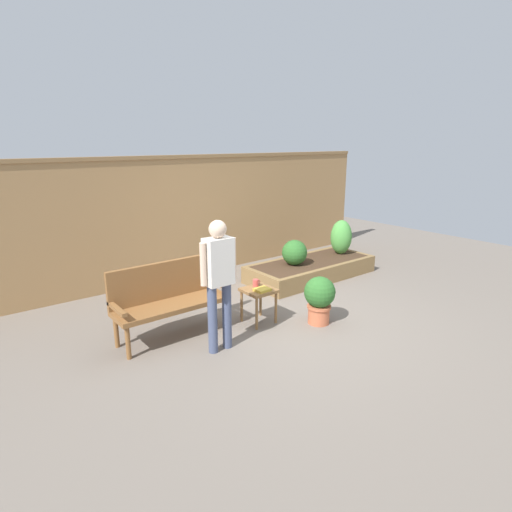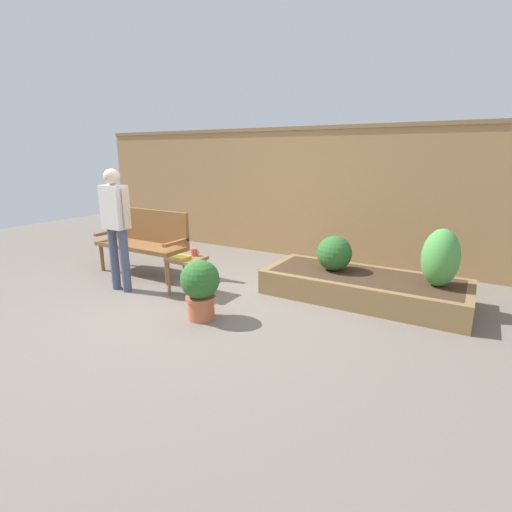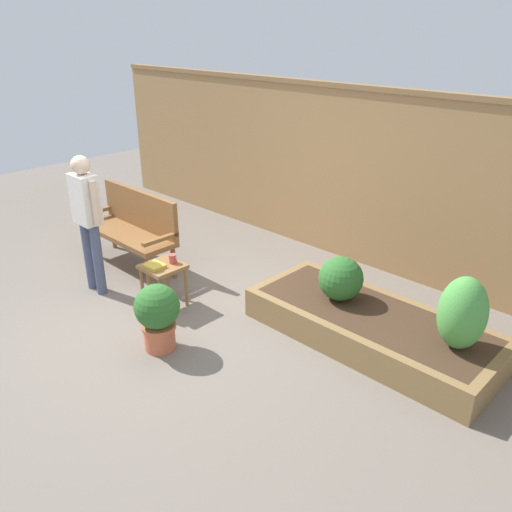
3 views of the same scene
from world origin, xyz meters
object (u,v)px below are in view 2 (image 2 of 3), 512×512
Objects in this scene: side_table at (187,264)px; shrub_near_bench at (334,253)px; shrub_far_corner at (440,258)px; cup_on_table at (195,252)px; person_by_bench at (116,220)px; potted_boxwood at (200,286)px; garden_bench at (145,237)px; book_on_table at (181,257)px.

shrub_near_bench reaches higher than side_table.
shrub_far_corner is (1.21, 0.00, 0.11)m from shrub_near_bench.
person_by_bench reaches higher than cup_on_table.
potted_boxwood reaches higher than cup_on_table.
shrub_near_bench is 0.68× the size of shrub_far_corner.
cup_on_table is at bearing 132.63° from potted_boxwood.
shrub_near_bench is 0.28× the size of person_by_bench.
side_table is at bearing -19.52° from garden_bench.
potted_boxwood is 1.01× the size of shrub_far_corner.
person_by_bench is (-0.88, -0.44, 0.41)m from cup_on_table.
person_by_bench is at bearing -153.41° from cup_on_table.
shrub_far_corner is (2.75, 0.87, 0.10)m from cup_on_table.
cup_on_table reaches higher than book_on_table.
side_table is 2.96m from shrub_far_corner.
shrub_far_corner is at bearing 17.60° from cup_on_table.
cup_on_table is at bearing 70.87° from side_table.
potted_boxwood is at bearing -27.87° from garden_bench.
garden_bench is at bearing 111.24° from person_by_bench.
cup_on_table is 2.88m from shrub_far_corner.
garden_bench is at bearing 154.65° from book_on_table.
cup_on_table is at bearing -13.94° from garden_bench.
potted_boxwood is 2.65m from shrub_far_corner.
garden_bench reaches higher than book_on_table.
book_on_table is 1.91m from shrub_near_bench.
potted_boxwood is 1.58m from person_by_bench.
shrub_near_bench is at bearing 12.16° from garden_bench.
garden_bench reaches higher than potted_boxwood.
book_on_table is 0.97m from person_by_bench.
book_on_table is at bearing -146.01° from shrub_near_bench.
cup_on_table is (0.04, 0.11, 0.13)m from side_table.
shrub_far_corner is 3.87m from person_by_bench.
potted_boxwood is 1.49× the size of shrub_near_bench.
side_table is 1.09× the size of shrub_near_bench.
side_table is at bearing -148.10° from shrub_near_bench.
book_on_table is 2.99m from shrub_far_corner.
garden_bench is at bearing 166.06° from cup_on_table.
shrub_near_bench is (1.59, 1.07, 0.02)m from book_on_table.
side_table is 0.13m from book_on_table.
garden_bench is 3.27× the size of shrub_near_bench.
book_on_table is at bearing 145.41° from potted_boxwood.
garden_bench is 1.99m from potted_boxwood.
cup_on_table is at bearing 26.59° from person_by_bench.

